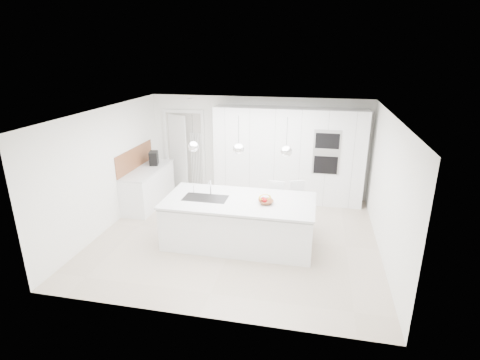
% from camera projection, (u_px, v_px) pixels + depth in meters
% --- Properties ---
extents(floor, '(5.50, 5.50, 0.00)m').
position_uv_depth(floor, '(237.00, 236.00, 7.61)').
color(floor, '#C3B19B').
rests_on(floor, ground).
extents(wall_back, '(5.50, 0.00, 5.50)m').
position_uv_depth(wall_back, '(258.00, 147.00, 9.51)').
color(wall_back, white).
rests_on(wall_back, ground).
extents(wall_left, '(0.00, 5.00, 5.00)m').
position_uv_depth(wall_left, '(107.00, 169.00, 7.73)').
color(wall_left, white).
rests_on(wall_left, ground).
extents(ceiling, '(5.50, 5.50, 0.00)m').
position_uv_depth(ceiling, '(237.00, 113.00, 6.79)').
color(ceiling, white).
rests_on(ceiling, wall_back).
extents(tall_cabinets, '(3.60, 0.60, 2.30)m').
position_uv_depth(tall_cabinets, '(288.00, 155.00, 9.11)').
color(tall_cabinets, white).
rests_on(tall_cabinets, floor).
extents(oven_stack, '(0.62, 0.04, 1.05)m').
position_uv_depth(oven_stack, '(327.00, 152.00, 8.58)').
color(oven_stack, '#A5A5A8').
rests_on(oven_stack, tall_cabinets).
extents(doorway_frame, '(1.11, 0.08, 2.13)m').
position_uv_depth(doorway_frame, '(185.00, 151.00, 9.93)').
color(doorway_frame, white).
rests_on(doorway_frame, floor).
extents(hallway_door, '(0.76, 0.38, 2.00)m').
position_uv_depth(hallway_door, '(175.00, 152.00, 9.94)').
color(hallway_door, white).
rests_on(hallway_door, floor).
extents(radiator, '(0.32, 0.04, 1.40)m').
position_uv_depth(radiator, '(197.00, 159.00, 9.92)').
color(radiator, white).
rests_on(radiator, floor).
extents(left_base_cabinets, '(0.60, 1.80, 0.86)m').
position_uv_depth(left_base_cabinets, '(149.00, 187.00, 9.05)').
color(left_base_cabinets, white).
rests_on(left_base_cabinets, floor).
extents(left_worktop, '(0.62, 1.82, 0.04)m').
position_uv_depth(left_worktop, '(147.00, 170.00, 8.90)').
color(left_worktop, silver).
rests_on(left_worktop, left_base_cabinets).
extents(oak_backsplash, '(0.02, 1.80, 0.50)m').
position_uv_depth(oak_backsplash, '(135.00, 158.00, 8.87)').
color(oak_backsplash, '#945C3B').
rests_on(oak_backsplash, wall_left).
extents(island_base, '(2.80, 1.20, 0.86)m').
position_uv_depth(island_base, '(239.00, 223.00, 7.17)').
color(island_base, white).
rests_on(island_base, floor).
extents(island_worktop, '(2.84, 1.40, 0.04)m').
position_uv_depth(island_worktop, '(239.00, 201.00, 7.07)').
color(island_worktop, silver).
rests_on(island_worktop, island_base).
extents(island_sink, '(0.84, 0.44, 0.18)m').
position_uv_depth(island_sink, '(206.00, 202.00, 7.17)').
color(island_sink, '#3F3F42').
rests_on(island_sink, island_worktop).
extents(island_tap, '(0.02, 0.02, 0.30)m').
position_uv_depth(island_tap, '(211.00, 187.00, 7.27)').
color(island_tap, white).
rests_on(island_tap, island_worktop).
extents(pendant_left, '(0.20, 0.20, 0.20)m').
position_uv_depth(pendant_left, '(193.00, 147.00, 6.85)').
color(pendant_left, white).
rests_on(pendant_left, ceiling).
extents(pendant_mid, '(0.20, 0.20, 0.20)m').
position_uv_depth(pendant_mid, '(239.00, 149.00, 6.69)').
color(pendant_mid, white).
rests_on(pendant_mid, ceiling).
extents(pendant_right, '(0.20, 0.20, 0.20)m').
position_uv_depth(pendant_right, '(286.00, 151.00, 6.52)').
color(pendant_right, white).
rests_on(pendant_right, ceiling).
extents(fruit_bowl, '(0.36, 0.36, 0.07)m').
position_uv_depth(fruit_bowl, '(266.00, 202.00, 6.87)').
color(fruit_bowl, '#945C3B').
rests_on(fruit_bowl, island_worktop).
extents(espresso_machine, '(0.28, 0.35, 0.33)m').
position_uv_depth(espresso_machine, '(154.00, 158.00, 9.18)').
color(espresso_machine, black).
rests_on(espresso_machine, left_worktop).
extents(bar_stool_left, '(0.36, 0.48, 1.00)m').
position_uv_depth(bar_stool_left, '(275.00, 206.00, 7.78)').
color(bar_stool_left, white).
rests_on(bar_stool_left, floor).
extents(bar_stool_right, '(0.49, 0.56, 1.01)m').
position_uv_depth(bar_stool_right, '(296.00, 206.00, 7.78)').
color(bar_stool_right, white).
rests_on(bar_stool_right, floor).
extents(apple_a, '(0.09, 0.09, 0.09)m').
position_uv_depth(apple_a, '(265.00, 200.00, 6.84)').
color(apple_a, red).
rests_on(apple_a, fruit_bowl).
extents(apple_b, '(0.09, 0.09, 0.09)m').
position_uv_depth(apple_b, '(263.00, 199.00, 6.88)').
color(apple_b, red).
rests_on(apple_b, fruit_bowl).
extents(banana_bunch, '(0.25, 0.18, 0.23)m').
position_uv_depth(banana_bunch, '(265.00, 197.00, 6.85)').
color(banana_bunch, yellow).
rests_on(banana_bunch, fruit_bowl).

